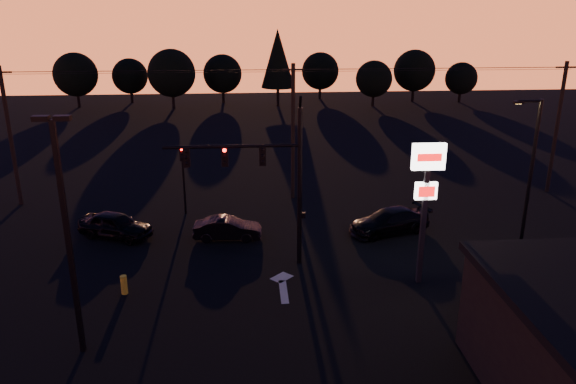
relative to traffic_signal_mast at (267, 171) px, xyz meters
name	(u,v)px	position (x,y,z in m)	size (l,w,h in m)	color
ground	(274,303)	(0.10, -3.99, -4.94)	(120.00, 120.00, 0.00)	black
lane_arrow	(283,285)	(0.60, -2.33, -4.93)	(1.20, 3.10, 0.01)	beige
traffic_signal_mast	(267,171)	(0.00, 0.00, 0.00)	(6.79, 0.52, 8.58)	black
secondary_signal	(183,170)	(-4.90, 7.49, -2.07)	(0.30, 0.31, 4.35)	black
parking_lot_light	(66,223)	(-7.40, -6.99, 0.33)	(1.25, 0.30, 9.14)	black
pylon_sign	(426,184)	(7.10, -2.49, -0.02)	(1.50, 0.28, 6.80)	black
streetlight	(530,167)	(14.01, 1.51, -0.52)	(1.55, 0.35, 8.00)	black
utility_pole_0	(10,136)	(-15.90, 10.01, -0.34)	(1.40, 0.26, 9.00)	black
utility_pole_1	(293,132)	(2.10, 10.01, -0.34)	(1.40, 0.26, 9.00)	black
utility_pole_2	(557,127)	(20.10, 10.01, -0.34)	(1.40, 0.26, 9.00)	black
power_wires	(293,70)	(2.10, 10.01, 3.63)	(36.00, 1.22, 0.07)	black
bollard	(124,285)	(-6.69, -2.62, -4.49)	(0.30, 0.30, 0.90)	yellow
tree_0	(75,75)	(-21.90, 46.01, -0.88)	(5.36, 5.36, 6.74)	black
tree_1	(130,76)	(-15.90, 49.01, -1.50)	(4.54, 4.54, 5.71)	black
tree_2	(172,73)	(-9.90, 44.01, -0.57)	(5.77, 5.78, 7.26)	black
tree_3	(223,74)	(-3.90, 48.01, -1.19)	(4.95, 4.95, 6.22)	black
tree_4	(278,58)	(3.10, 45.01, 0.99)	(4.18, 4.18, 9.50)	black
tree_5	(320,71)	(9.10, 50.01, -1.19)	(4.95, 4.95, 6.22)	black
tree_6	(374,79)	(15.10, 44.01, -1.50)	(4.54, 4.54, 5.71)	black
tree_7	(414,71)	(21.10, 47.01, -0.88)	(5.36, 5.36, 6.74)	black
tree_8	(461,78)	(27.10, 46.01, -1.82)	(4.12, 4.12, 5.19)	black
car_left	(115,225)	(-8.47, 4.05, -4.21)	(1.72, 4.27, 1.45)	black
car_mid	(228,228)	(-2.14, 3.33, -4.31)	(1.32, 3.78, 1.25)	black
car_right	(389,221)	(7.15, 3.54, -4.24)	(1.95, 4.79, 1.39)	black
suv_parked	(518,308)	(10.13, -6.32, -4.26)	(2.25, 4.88, 1.36)	black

